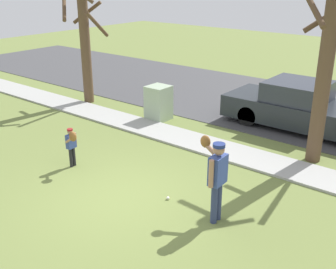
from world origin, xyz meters
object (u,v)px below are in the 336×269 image
object	(u,v)px
person_child	(72,142)
baseball	(168,198)
street_tree_far	(85,38)
person_adult	(216,173)
street_tree_near	(326,60)
parked_pickup_dark	(305,109)
utility_cabinet	(159,103)

from	to	relation	value
person_child	baseball	world-z (taller)	person_child
person_child	baseball	distance (m)	2.98
person_child	street_tree_far	xyz separation A→B (m)	(-4.11, 4.12, 1.72)
person_adult	street_tree_near	distance (m)	4.38
street_tree_far	parked_pickup_dark	size ratio (longest dim) A/B	0.87
utility_cabinet	street_tree_far	distance (m)	3.87
person_child	parked_pickup_dark	bearing A→B (deg)	59.06
person_child	street_tree_far	world-z (taller)	street_tree_far
person_adult	person_child	distance (m)	4.14
parked_pickup_dark	utility_cabinet	bearing A→B (deg)	-152.88
person_child	street_tree_far	size ratio (longest dim) A/B	0.24
baseball	street_tree_far	distance (m)	8.35
street_tree_near	utility_cabinet	bearing A→B (deg)	-179.87
person_adult	person_child	world-z (taller)	person_adult
person_adult	parked_pickup_dark	bearing A→B (deg)	-86.61
person_adult	utility_cabinet	size ratio (longest dim) A/B	1.45
baseball	parked_pickup_dark	distance (m)	6.22
baseball	utility_cabinet	world-z (taller)	utility_cabinet
person_child	parked_pickup_dark	size ratio (longest dim) A/B	0.20
utility_cabinet	parked_pickup_dark	bearing A→B (deg)	27.12
baseball	street_tree_far	size ratio (longest dim) A/B	0.02
person_child	street_tree_far	bearing A→B (deg)	132.75
baseball	person_child	bearing A→B (deg)	-175.30
person_adult	parked_pickup_dark	size ratio (longest dim) A/B	0.32
street_tree_near	street_tree_far	size ratio (longest dim) A/B	1.11
person_adult	street_tree_near	world-z (taller)	street_tree_near
person_child	street_tree_near	world-z (taller)	street_tree_near
baseball	utility_cabinet	bearing A→B (deg)	131.96
baseball	street_tree_near	bearing A→B (deg)	66.71
utility_cabinet	person_adult	bearing A→B (deg)	-39.93
person_adult	street_tree_far	world-z (taller)	street_tree_far
parked_pickup_dark	street_tree_near	bearing A→B (deg)	-62.73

